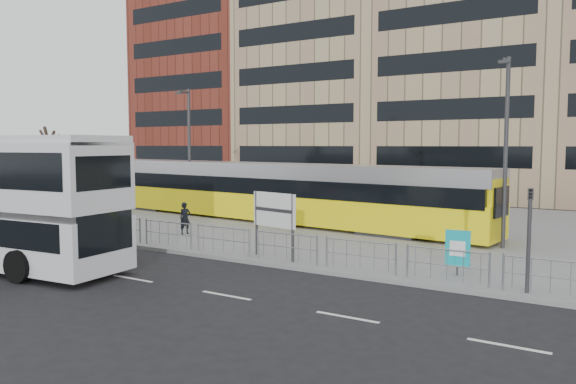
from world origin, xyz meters
The scene contains 15 objects.
ground centered at (0.00, 0.00, 0.00)m, with size 120.00×120.00×0.00m, color black.
plaza centered at (0.00, 12.00, 0.07)m, with size 64.00×24.00×0.15m, color slate.
kerb centered at (0.00, 0.05, 0.07)m, with size 64.00×0.25×0.17m, color gray.
building_row centered at (1.55, 34.27, 12.91)m, with size 70.40×18.40×31.20m.
pedestrian_barrier centered at (2.00, 0.50, 0.98)m, with size 32.07×0.07×1.10m.
road_markings centered at (1.00, -4.00, 0.01)m, with size 62.00×0.12×0.01m, color white.
tram centered at (-2.64, 9.72, 1.81)m, with size 28.24×5.63×3.31m.
station_sign centered at (4.55, 0.80, 1.90)m, with size 2.17×0.56×2.53m.
ad_panel centered at (11.33, 1.63, 1.04)m, with size 0.81×0.13×1.52m.
pedestrian centered at (-2.38, 3.40, 0.93)m, with size 0.57×0.37×1.55m, color black.
traffic_light_west centered at (-6.99, 1.04, 2.12)m, with size 0.19×0.22×3.10m.
traffic_light_east centered at (13.68, 0.50, 2.12)m, with size 0.20×0.23×3.10m.
lamp_post_west centered at (-7.19, 9.10, 4.39)m, with size 0.45×1.04×7.75m.
lamp_post_east centered at (11.59, 7.65, 4.50)m, with size 0.45×1.04×7.97m.
bare_tree centered at (-17.99, 7.03, 5.83)m, with size 4.09×4.09×7.56m.
Camera 1 is at (16.28, -17.01, 4.51)m, focal length 35.00 mm.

